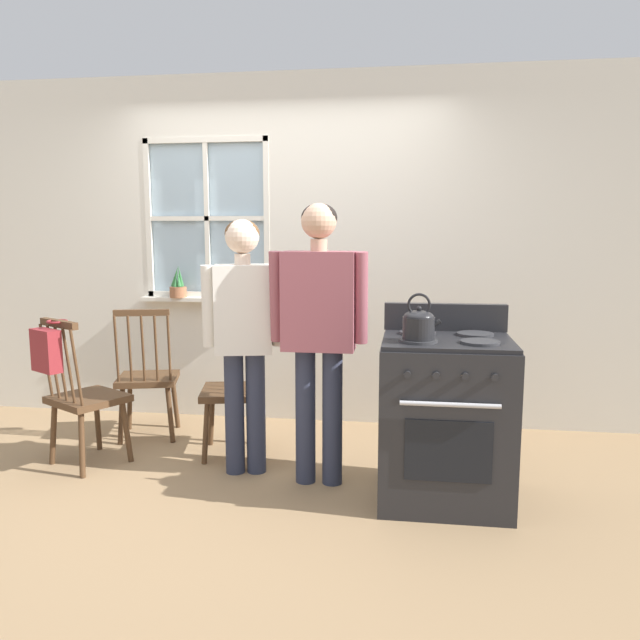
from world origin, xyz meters
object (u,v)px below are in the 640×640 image
object	(u,v)px
chair_near_wall	(235,391)
handbag	(47,349)
person_teen_center	(319,316)
stove	(445,418)
potted_plant	(178,287)
person_elderly_left	(244,323)
chair_by_window	(85,399)
chair_center_cluster	(148,379)
kettle	(419,323)

from	to	relation	value
chair_near_wall	handbag	size ratio (longest dim) A/B	3.15
person_teen_center	handbag	bearing A→B (deg)	-175.57
stove	potted_plant	world-z (taller)	potted_plant
chair_near_wall	person_teen_center	world-z (taller)	person_teen_center
chair_near_wall	person_elderly_left	xyz separation A→B (m)	(0.15, -0.31, 0.52)
person_elderly_left	person_teen_center	distance (m)	0.49
person_elderly_left	handbag	xyz separation A→B (m)	(-1.18, -0.22, -0.16)
person_teen_center	potted_plant	world-z (taller)	person_teen_center
chair_by_window	person_teen_center	bearing A→B (deg)	-152.63
chair_center_cluster	stove	xyz separation A→B (m)	(2.09, -0.78, 0.04)
chair_by_window	chair_center_cluster	bearing A→B (deg)	-76.62
chair_center_cluster	potted_plant	distance (m)	0.81
stove	person_teen_center	bearing A→B (deg)	170.30
potted_plant	handbag	distance (m)	1.36
chair_center_cluster	person_elderly_left	size ratio (longest dim) A/B	0.61
chair_by_window	person_teen_center	world-z (taller)	person_teen_center
person_elderly_left	potted_plant	xyz separation A→B (m)	(-0.83, 1.08, 0.11)
stove	chair_by_window	bearing A→B (deg)	174.78
person_elderly_left	potted_plant	distance (m)	1.36
chair_near_wall	stove	distance (m)	1.46
chair_center_cluster	person_elderly_left	world-z (taller)	person_elderly_left
chair_center_cluster	handbag	distance (m)	0.90
chair_by_window	kettle	bearing A→B (deg)	-158.70
stove	kettle	size ratio (longest dim) A/B	4.39
chair_near_wall	stove	bearing A→B (deg)	57.09
chair_by_window	person_teen_center	distance (m)	1.64
person_elderly_left	stove	world-z (taller)	person_elderly_left
person_elderly_left	potted_plant	bearing A→B (deg)	114.95
chair_center_cluster	kettle	size ratio (longest dim) A/B	3.92
handbag	potted_plant	bearing A→B (deg)	74.85
chair_near_wall	person_teen_center	distance (m)	0.95
chair_near_wall	chair_center_cluster	distance (m)	0.77
person_teen_center	chair_by_window	bearing A→B (deg)	177.24
chair_by_window	potted_plant	bearing A→B (deg)	-71.56
chair_by_window	chair_near_wall	bearing A→B (deg)	-129.85
person_elderly_left	kettle	size ratio (longest dim) A/B	6.39
chair_center_cluster	kettle	distance (m)	2.22
stove	potted_plant	xyz separation A→B (m)	(-2.04, 1.30, 0.59)
chair_by_window	handbag	bearing A→B (deg)	90.00
chair_near_wall	handbag	bearing A→B (deg)	-74.39
person_teen_center	potted_plant	bearing A→B (deg)	138.36
chair_center_cluster	person_elderly_left	distance (m)	1.16
person_elderly_left	stove	bearing A→B (deg)	-22.92
person_teen_center	kettle	bearing A→B (deg)	-23.84
person_elderly_left	stove	distance (m)	1.32
person_elderly_left	kettle	world-z (taller)	person_elderly_left
chair_near_wall	chair_center_cluster	xyz separation A→B (m)	(-0.73, 0.25, 0.00)
potted_plant	chair_near_wall	bearing A→B (deg)	-48.58
chair_near_wall	chair_center_cluster	size ratio (longest dim) A/B	1.00
chair_center_cluster	chair_by_window	bearing A→B (deg)	58.08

